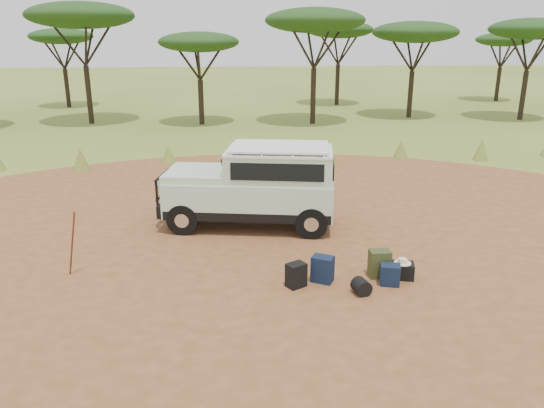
{
  "coord_description": "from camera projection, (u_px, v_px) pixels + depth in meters",
  "views": [
    {
      "loc": [
        -1.01,
        -10.7,
        4.7
      ],
      "look_at": [
        0.11,
        0.69,
        1.0
      ],
      "focal_mm": 35.0,
      "sensor_mm": 36.0,
      "label": 1
    }
  ],
  "objects": [
    {
      "name": "walking_staff",
      "position": [
        72.0,
        244.0,
        10.55
      ],
      "size": [
        0.32,
        0.19,
        1.39
      ],
      "primitive_type": "cylinder",
      "rotation": [
        0.22,
        0.0,
        1.08
      ],
      "color": "#613017",
      "rests_on": "ground"
    },
    {
      "name": "safari_vehicle",
      "position": [
        256.0,
        188.0,
        13.25
      ],
      "size": [
        4.52,
        2.43,
        2.09
      ],
      "rotation": [
        0.0,
        0.0,
        -0.18
      ],
      "color": "silver",
      "rests_on": "ground"
    },
    {
      "name": "acacia_treeline",
      "position": [
        250.0,
        30.0,
        29.0
      ],
      "size": [
        46.7,
        13.2,
        6.26
      ],
      "color": "black",
      "rests_on": "ground"
    },
    {
      "name": "grass_fringe",
      "position": [
        251.0,
        154.0,
        19.77
      ],
      "size": [
        36.6,
        1.6,
        0.9
      ],
      "color": "olive",
      "rests_on": "ground"
    },
    {
      "name": "hard_case",
      "position": [
        402.0,
        271.0,
        10.6
      ],
      "size": [
        0.53,
        0.43,
        0.33
      ],
      "primitive_type": "cube",
      "rotation": [
        0.0,
        0.0,
        -0.24
      ],
      "color": "black",
      "rests_on": "ground"
    },
    {
      "name": "duffel_navy",
      "position": [
        390.0,
        275.0,
        10.31
      ],
      "size": [
        0.44,
        0.37,
        0.42
      ],
      "primitive_type": "cube",
      "rotation": [
        0.0,
        0.0,
        -0.27
      ],
      "color": "#13203C",
      "rests_on": "ground"
    },
    {
      "name": "safari_hat",
      "position": [
        403.0,
        261.0,
        10.54
      ],
      "size": [
        0.34,
        0.34,
        0.1
      ],
      "color": "beige",
      "rests_on": "hard_case"
    },
    {
      "name": "ground",
      "position": [
        270.0,
        257.0,
        11.67
      ],
      "size": [
        140.0,
        140.0,
        0.0
      ],
      "primitive_type": "plane",
      "color": "olive",
      "rests_on": "ground"
    },
    {
      "name": "backpack_navy",
      "position": [
        323.0,
        269.0,
        10.43
      ],
      "size": [
        0.5,
        0.45,
        0.53
      ],
      "primitive_type": "cube",
      "rotation": [
        0.0,
        0.0,
        -0.51
      ],
      "color": "#13203C",
      "rests_on": "ground"
    },
    {
      "name": "dirt_clearing",
      "position": [
        270.0,
        257.0,
        11.67
      ],
      "size": [
        23.0,
        23.0,
        0.01
      ],
      "primitive_type": "cylinder",
      "color": "#9A5632",
      "rests_on": "ground"
    },
    {
      "name": "backpack_black",
      "position": [
        296.0,
        275.0,
        10.22
      ],
      "size": [
        0.44,
        0.41,
        0.49
      ],
      "primitive_type": "cube",
      "rotation": [
        0.0,
        0.0,
        0.53
      ],
      "color": "black",
      "rests_on": "ground"
    },
    {
      "name": "stuff_sack",
      "position": [
        361.0,
        287.0,
        9.96
      ],
      "size": [
        0.37,
        0.37,
        0.31
      ],
      "primitive_type": "cylinder",
      "rotation": [
        1.57,
        0.0,
        0.24
      ],
      "color": "black",
      "rests_on": "ground"
    },
    {
      "name": "backpack_olive",
      "position": [
        379.0,
        264.0,
        10.63
      ],
      "size": [
        0.41,
        0.3,
        0.57
      ],
      "primitive_type": "cube",
      "rotation": [
        0.0,
        0.0,
        0.0
      ],
      "color": "#3C411E",
      "rests_on": "ground"
    }
  ]
}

